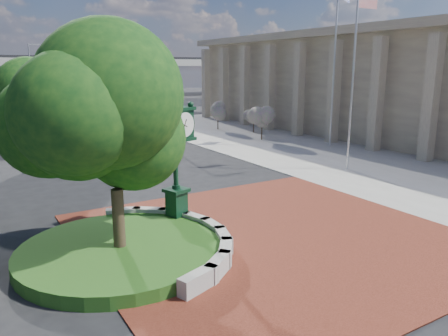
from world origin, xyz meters
TOP-DOWN VIEW (x-y plane):
  - ground at (0.00, 0.00)m, footprint 200.00×200.00m
  - plaza at (0.00, -1.00)m, footprint 12.00×12.00m
  - sidewalk at (16.00, 10.00)m, footprint 20.00×50.00m
  - planter_wall at (-2.71, -0.00)m, footprint 2.96×6.77m
  - grass_bed at (-5.00, 0.00)m, footprint 6.10×6.10m
  - civic_building at (23.60, 12.00)m, footprint 17.35×44.00m
  - overpass at (-0.22, 70.00)m, footprint 90.00×12.00m
  - tree_planter at (-5.00, 0.00)m, footprint 5.20×5.20m
  - tree_street at (-4.00, 18.00)m, footprint 4.40×4.40m
  - post_clock at (-2.35, 1.65)m, footprint 1.27×1.27m
  - parked_car at (0.59, 40.08)m, footprint 2.44×4.35m
  - flagpole_a at (9.71, 4.85)m, footprint 1.57×0.18m
  - flagpole_b at (14.23, 10.85)m, footprint 1.70×0.89m
  - street_lamp_near at (5.67, 28.00)m, footprint 1.88×0.49m
  - street_lamp_far at (-1.19, 42.35)m, footprint 1.83×0.45m
  - shrub_near at (11.58, 15.68)m, footprint 1.20×1.20m
  - shrub_mid at (13.30, 19.28)m, footprint 1.20×1.20m
  - shrub_far at (11.59, 22.60)m, footprint 1.20×1.20m

SIDE VIEW (x-z plane):
  - ground at x=0.00m, z-range 0.00..0.00m
  - plaza at x=0.00m, z-range 0.00..0.04m
  - sidewalk at x=16.00m, z-range 0.00..0.04m
  - grass_bed at x=-5.00m, z-range 0.00..0.40m
  - planter_wall at x=-2.71m, z-range 0.00..0.54m
  - parked_car at x=0.59m, z-range 0.00..1.40m
  - shrub_near at x=11.58m, z-range 0.49..2.69m
  - shrub_mid at x=13.30m, z-range 0.49..2.69m
  - shrub_far at x=11.59m, z-range 0.49..2.69m
  - post_clock at x=-2.35m, z-range 0.25..5.26m
  - tree_street at x=-4.00m, z-range 0.52..5.96m
  - tree_planter at x=-5.00m, z-range 0.56..6.89m
  - civic_building at x=23.60m, z-range 0.03..8.63m
  - street_lamp_far at x=-1.19m, z-range 0.71..8.91m
  - street_lamp_near at x=5.67m, z-range 0.72..9.13m
  - flagpole_a at x=9.71m, z-range 0.12..10.13m
  - flagpole_b at x=14.23m, z-range 0.14..11.74m
  - overpass at x=-0.22m, z-range 2.79..10.29m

